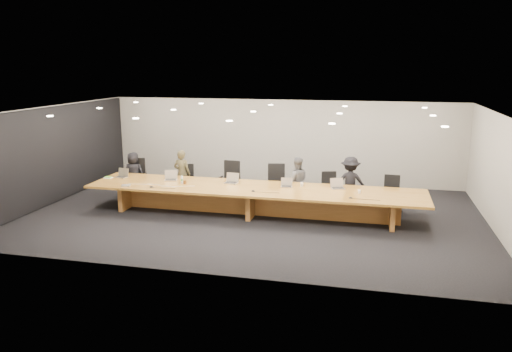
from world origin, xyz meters
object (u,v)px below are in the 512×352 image
(paper_cup_near, at_px, (302,185))
(mic_center, at_px, (253,191))
(chair_left, at_px, (186,181))
(laptop_e, at_px, (338,184))
(chair_mid_left, at_px, (229,181))
(mic_left, at_px, (151,187))
(laptop_a, at_px, (121,173))
(av_box, at_px, (126,185))
(conference_table, at_px, (253,196))
(laptop_d, at_px, (287,183))
(person_a, at_px, (134,173))
(amber_mug, at_px, (185,182))
(chair_far_right, at_px, (391,193))
(chair_far_left, at_px, (136,177))
(paper_cup_far, at_px, (359,192))
(laptop_b, at_px, (171,175))
(water_bottle, at_px, (182,180))
(laptop_c, at_px, (231,178))
(mic_right, at_px, (351,198))
(chair_right, at_px, (330,189))
(chair_mid_right, at_px, (276,184))
(person_b, at_px, (182,174))
(person_d, at_px, (350,183))
(person_c, at_px, (297,181))

(paper_cup_near, bearing_deg, mic_center, -145.25)
(chair_left, distance_m, laptop_e, 4.75)
(mic_center, bearing_deg, chair_mid_left, 124.48)
(chair_mid_left, bearing_deg, mic_left, -124.81)
(laptop_a, distance_m, paper_cup_near, 5.27)
(chair_left, xyz_separation_m, av_box, (-0.95, -1.95, 0.26))
(conference_table, distance_m, laptop_d, 0.96)
(person_a, relative_size, paper_cup_near, 14.07)
(amber_mug, bearing_deg, laptop_a, 170.93)
(laptop_d, bearing_deg, chair_far_right, 10.66)
(chair_far_left, relative_size, paper_cup_far, 13.32)
(laptop_b, distance_m, av_box, 1.30)
(laptop_e, distance_m, water_bottle, 4.25)
(laptop_c, relative_size, mic_left, 3.11)
(mic_right, bearing_deg, conference_table, 169.27)
(laptop_c, height_order, amber_mug, laptop_c)
(person_a, distance_m, laptop_a, 0.97)
(laptop_a, relative_size, laptop_c, 0.93)
(av_box, bearing_deg, person_a, 94.54)
(laptop_a, bearing_deg, paper_cup_far, 7.08)
(water_bottle, bearing_deg, amber_mug, -30.83)
(chair_far_left, bearing_deg, person_a, 151.11)
(chair_right, relative_size, laptop_d, 3.29)
(chair_mid_right, xyz_separation_m, laptop_c, (-1.11, -0.83, 0.30))
(laptop_a, bearing_deg, person_b, 41.23)
(chair_mid_left, xyz_separation_m, person_b, (-1.46, -0.04, 0.14))
(chair_far_right, bearing_deg, laptop_e, -145.81)
(person_d, bearing_deg, person_a, -5.52)
(chair_left, xyz_separation_m, paper_cup_near, (3.68, -0.89, 0.29))
(paper_cup_near, bearing_deg, chair_mid_left, 159.76)
(water_bottle, bearing_deg, mic_center, -10.50)
(person_b, distance_m, water_bottle, 1.31)
(person_c, xyz_separation_m, laptop_d, (-0.13, -0.93, 0.17))
(mic_center, bearing_deg, person_b, 148.22)
(person_c, bearing_deg, chair_far_right, 163.81)
(laptop_c, bearing_deg, amber_mug, -156.84)
(laptop_c, height_order, mic_center, laptop_c)
(laptop_e, xyz_separation_m, amber_mug, (-4.13, -0.45, -0.09))
(laptop_a, relative_size, paper_cup_far, 3.96)
(person_d, height_order, water_bottle, person_d)
(chair_mid_left, distance_m, chair_far_right, 4.65)
(laptop_b, bearing_deg, mic_left, -119.80)
(laptop_e, distance_m, mic_left, 4.97)
(chair_left, relative_size, mic_center, 9.70)
(av_box, bearing_deg, mic_left, -11.98)
(person_b, height_order, water_bottle, person_b)
(laptop_a, xyz_separation_m, laptop_c, (3.31, 0.04, 0.01))
(laptop_a, relative_size, paper_cup_near, 3.59)
(person_c, xyz_separation_m, laptop_a, (-5.00, -0.92, 0.19))
(person_c, xyz_separation_m, mic_right, (1.60, -1.69, 0.07))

